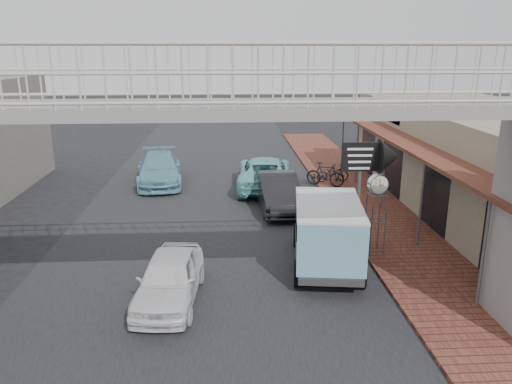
{
  "coord_description": "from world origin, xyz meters",
  "views": [
    {
      "loc": [
        0.73,
        -13.79,
        6.26
      ],
      "look_at": [
        1.67,
        1.62,
        1.8
      ],
      "focal_mm": 35.0,
      "sensor_mm": 36.0,
      "label": 1
    }
  ],
  "objects": [
    {
      "name": "ground",
      "position": [
        0.0,
        0.0,
        0.0
      ],
      "size": [
        120.0,
        120.0,
        0.0
      ],
      "primitive_type": "plane",
      "color": "black",
      "rests_on": "ground"
    },
    {
      "name": "road_strip",
      "position": [
        0.0,
        0.0,
        0.01
      ],
      "size": [
        10.0,
        60.0,
        0.01
      ],
      "primitive_type": "cube",
      "color": "black",
      "rests_on": "ground"
    },
    {
      "name": "sidewalk",
      "position": [
        6.5,
        3.0,
        0.05
      ],
      "size": [
        3.0,
        40.0,
        0.1
      ],
      "primitive_type": "cube",
      "color": "brown",
      "rests_on": "ground"
    },
    {
      "name": "shophouse_row",
      "position": [
        10.97,
        4.0,
        2.01
      ],
      "size": [
        7.2,
        18.0,
        4.0
      ],
      "color": "gray",
      "rests_on": "ground"
    },
    {
      "name": "footbridge",
      "position": [
        0.0,
        -4.0,
        3.18
      ],
      "size": [
        16.4,
        2.4,
        6.34
      ],
      "color": "gray",
      "rests_on": "ground"
    },
    {
      "name": "white_hatchback",
      "position": [
        -0.76,
        -2.09,
        0.62
      ],
      "size": [
        1.79,
        3.78,
        1.25
      ],
      "primitive_type": "imported",
      "rotation": [
        0.0,
        0.0,
        -0.09
      ],
      "color": "white",
      "rests_on": "ground"
    },
    {
      "name": "dark_sedan",
      "position": [
        2.8,
        5.38,
        0.71
      ],
      "size": [
        1.67,
        4.37,
        1.42
      ],
      "primitive_type": "imported",
      "rotation": [
        0.0,
        0.0,
        0.04
      ],
      "color": "black",
      "rests_on": "ground"
    },
    {
      "name": "angkot_curb",
      "position": [
        2.5,
        8.52,
        0.74
      ],
      "size": [
        2.79,
        5.45,
        1.47
      ],
      "primitive_type": "imported",
      "rotation": [
        0.0,
        0.0,
        3.08
      ],
      "color": "#79CFD2",
      "rests_on": "ground"
    },
    {
      "name": "angkot_far",
      "position": [
        -2.47,
        9.65,
        0.71
      ],
      "size": [
        2.53,
        5.09,
        1.42
      ],
      "primitive_type": "imported",
      "rotation": [
        0.0,
        0.0,
        0.11
      ],
      "color": "#6AA7B8",
      "rests_on": "ground"
    },
    {
      "name": "angkot_van",
      "position": [
        3.65,
        -0.24,
        1.29
      ],
      "size": [
        2.37,
        4.35,
        2.03
      ],
      "rotation": [
        0.0,
        0.0,
        -0.13
      ],
      "color": "black",
      "rests_on": "ground"
    },
    {
      "name": "motorcycle_near",
      "position": [
        5.8,
        9.07,
        0.52
      ],
      "size": [
        1.64,
        0.75,
        0.83
      ],
      "primitive_type": "imported",
      "rotation": [
        0.0,
        0.0,
        1.7
      ],
      "color": "black",
      "rests_on": "sidewalk"
    },
    {
      "name": "motorcycle_far",
      "position": [
        5.3,
        8.36,
        0.65
      ],
      "size": [
        1.85,
        1.32,
        1.09
      ],
      "primitive_type": "imported",
      "rotation": [
        0.0,
        0.0,
        1.07
      ],
      "color": "black",
      "rests_on": "sidewalk"
    },
    {
      "name": "street_clock",
      "position": [
        5.3,
        0.48,
        2.19
      ],
      "size": [
        0.64,
        0.55,
        2.52
      ],
      "rotation": [
        0.0,
        0.0,
        0.15
      ],
      "color": "#59595B",
      "rests_on": "sidewalk"
    },
    {
      "name": "arrow_sign",
      "position": [
        6.01,
        2.12,
        2.76
      ],
      "size": [
        1.91,
        1.21,
        3.3
      ],
      "rotation": [
        0.0,
        0.0,
        -0.03
      ],
      "color": "#59595B",
      "rests_on": "sidewalk"
    }
  ]
}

